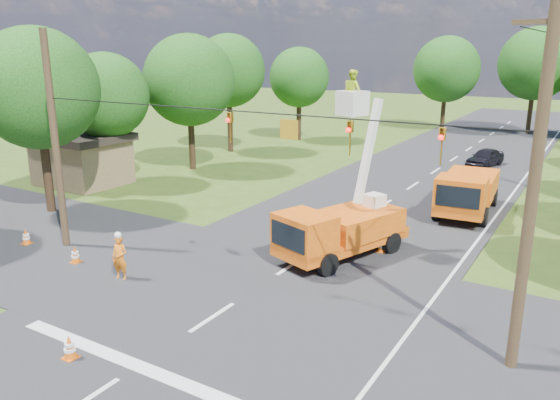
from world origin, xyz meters
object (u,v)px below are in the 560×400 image
Objects in this scene: second_truck at (467,191)px; tree_far_a at (446,69)px; distant_car at (485,157)px; tree_far_b at (536,64)px; bucket_truck at (340,221)px; traffic_cone_0 at (70,347)px; tree_left_b at (37,89)px; pole_right_near at (534,181)px; tree_left_f at (299,78)px; ground_worker at (120,258)px; traffic_cone_2 at (382,244)px; traffic_cone_3 at (394,221)px; pole_left at (55,142)px; tree_left_e at (229,71)px; tree_left_d at (189,80)px; shed at (82,158)px; tree_left_c at (106,96)px; traffic_cone_5 at (26,237)px; traffic_cone_6 at (485,201)px.

tree_far_a reaches higher than second_truck.
tree_far_b is at bearing 101.75° from distant_car.
bucket_truck reaches higher than traffic_cone_0.
tree_left_b reaches higher than second_truck.
pole_right_near reaches higher than bucket_truck.
tree_far_a reaches higher than tree_left_f.
ground_worker reaches higher than traffic_cone_0.
traffic_cone_2 is 3.45m from traffic_cone_3.
tree_left_e reaches higher than pole_left.
bucket_truck is 19.64m from tree_left_d.
tree_left_d is at bearing 66.80° from shed.
tree_far_a is at bearing 52.99° from tree_left_f.
tree_left_d is 0.97× the size of tree_far_a.
shed reaches higher than traffic_cone_2.
pole_left is at bearing -139.59° from traffic_cone_3.
tree_left_c is at bearing 33.69° from shed.
pole_left is (-11.30, -9.62, 4.14)m from traffic_cone_3.
traffic_cone_5 is at bearing -97.91° from tree_far_a.
tree_left_f is (-15.99, 25.15, 4.12)m from bucket_truck.
traffic_cone_6 is 23.29m from tree_left_e.
traffic_cone_2 is (-0.08, -20.32, -0.29)m from distant_car.
tree_left_c reaches higher than second_truck.
ground_worker is (-5.95, -6.16, -0.72)m from bucket_truck.
traffic_cone_0 is 1.00× the size of traffic_cone_5.
traffic_cone_6 is at bearing 33.12° from tree_left_b.
tree_left_b reaches higher than traffic_cone_0.
tree_left_f reaches higher than shed.
shed is at bearing -98.28° from tree_left_f.
bucket_truck is 0.89× the size of tree_left_f.
tree_left_d reaches higher than traffic_cone_0.
traffic_cone_0 is at bearing -150.63° from pole_right_near.
distant_car is 29.41m from pole_left.
tree_left_c is at bearing -171.35° from second_truck.
ground_worker is 5.39m from traffic_cone_0.
bucket_truck is at bearing 6.72° from tree_left_b.
ground_worker is 33.24m from tree_left_f.
distant_car is 0.69× the size of shed.
second_truck is 23.16m from tree_left_e.
traffic_cone_5 is 1.00× the size of traffic_cone_6.
tree_left_b is at bearing -87.61° from tree_left_d.
tree_left_f is at bearing -178.07° from distant_car.
tree_left_d reaches higher than traffic_cone_3.
tree_far_b is at bearing 93.34° from traffic_cone_6.
ground_worker is 16.28m from tree_left_c.
pole_left is at bearing -139.03° from second_truck.
traffic_cone_6 is 0.08× the size of tree_left_e.
tree_left_b reaches higher than tree_left_d.
second_truck is 19.81m from tree_left_d.
traffic_cone_6 is at bearing -16.71° from tree_left_e.
traffic_cone_5 is 11.26m from shed.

